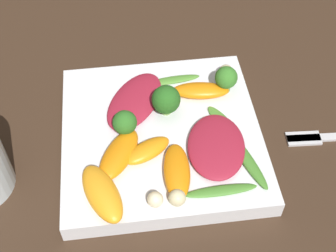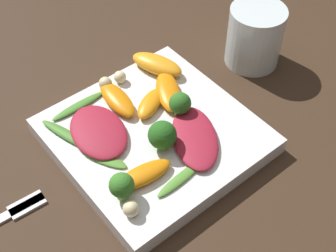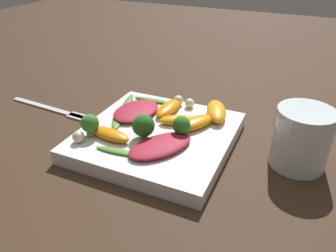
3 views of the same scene
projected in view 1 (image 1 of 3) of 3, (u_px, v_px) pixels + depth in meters
name	position (u px, v px, depth m)	size (l,w,h in m)	color
ground_plane	(162.00, 142.00, 0.59)	(2.40, 2.40, 0.00)	#382619
plate	(161.00, 136.00, 0.58)	(0.24, 0.24, 0.02)	white
radicchio_leaf_0	(216.00, 146.00, 0.55)	(0.11, 0.08, 0.01)	maroon
radicchio_leaf_1	(135.00, 101.00, 0.59)	(0.12, 0.10, 0.01)	maroon
orange_segment_0	(147.00, 151.00, 0.54)	(0.05, 0.06, 0.01)	orange
orange_segment_1	(201.00, 91.00, 0.60)	(0.04, 0.08, 0.02)	orange
orange_segment_2	(177.00, 171.00, 0.52)	(0.08, 0.04, 0.02)	orange
orange_segment_3	(119.00, 154.00, 0.54)	(0.08, 0.07, 0.02)	orange
orange_segment_4	(102.00, 193.00, 0.50)	(0.09, 0.06, 0.02)	orange
broccoli_floret_0	(226.00, 78.00, 0.60)	(0.03, 0.03, 0.04)	#7A9E51
broccoli_floret_1	(166.00, 100.00, 0.57)	(0.04, 0.04, 0.04)	#7A9E51
broccoli_floret_2	(125.00, 121.00, 0.56)	(0.03, 0.03, 0.04)	#84AD5B
arugula_sprig_0	(246.00, 158.00, 0.54)	(0.09, 0.04, 0.01)	#47842D
arugula_sprig_1	(221.00, 191.00, 0.51)	(0.02, 0.08, 0.01)	#47842D
arugula_sprig_2	(224.00, 123.00, 0.58)	(0.06, 0.04, 0.00)	#518E33
arugula_sprig_3	(172.00, 80.00, 0.62)	(0.02, 0.08, 0.00)	#518E33
macadamia_nut_0	(155.00, 200.00, 0.50)	(0.02, 0.02, 0.02)	beige
macadamia_nut_1	(226.00, 71.00, 0.62)	(0.02, 0.02, 0.02)	beige
macadamia_nut_2	(177.00, 198.00, 0.50)	(0.02, 0.02, 0.02)	beige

